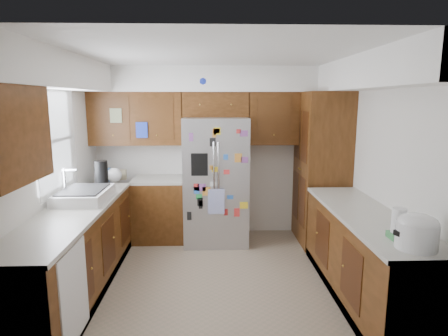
{
  "coord_description": "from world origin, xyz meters",
  "views": [
    {
      "loc": [
        -0.05,
        -4.04,
        2.03
      ],
      "look_at": [
        0.09,
        0.35,
        1.24
      ],
      "focal_mm": 30.0,
      "sensor_mm": 36.0,
      "label": 1
    }
  ],
  "objects_px": {
    "pantry": "(321,169)",
    "fridge": "(216,181)",
    "rice_cooker": "(417,231)",
    "paper_towel": "(398,223)"
  },
  "relations": [
    {
      "from": "pantry",
      "to": "paper_towel",
      "type": "xyz_separation_m",
      "value": [
        -0.04,
        -2.32,
        -0.03
      ]
    },
    {
      "from": "pantry",
      "to": "rice_cooker",
      "type": "relative_size",
      "value": 6.77
    },
    {
      "from": "fridge",
      "to": "rice_cooker",
      "type": "distance_m",
      "value": 2.99
    },
    {
      "from": "fridge",
      "to": "rice_cooker",
      "type": "bearing_deg",
      "value": -59.87
    },
    {
      "from": "rice_cooker",
      "to": "fridge",
      "type": "bearing_deg",
      "value": 120.13
    },
    {
      "from": "pantry",
      "to": "fridge",
      "type": "xyz_separation_m",
      "value": [
        -1.5,
        0.05,
        -0.17
      ]
    },
    {
      "from": "pantry",
      "to": "fridge",
      "type": "relative_size",
      "value": 1.19
    },
    {
      "from": "paper_towel",
      "to": "fridge",
      "type": "bearing_deg",
      "value": 121.65
    },
    {
      "from": "rice_cooker",
      "to": "paper_towel",
      "type": "relative_size",
      "value": 1.25
    },
    {
      "from": "fridge",
      "to": "rice_cooker",
      "type": "xyz_separation_m",
      "value": [
        1.5,
        -2.58,
        0.16
      ]
    }
  ]
}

